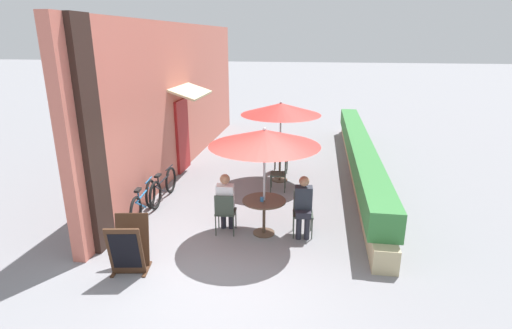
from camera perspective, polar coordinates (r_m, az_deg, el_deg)
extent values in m
plane|color=gray|center=(6.98, -5.25, -15.43)|extent=(120.00, 120.00, 0.00)
cube|color=#C66B5B|center=(12.34, -10.54, 9.49)|extent=(0.24, 11.76, 4.20)
cube|color=black|center=(7.55, -22.34, 3.31)|extent=(0.12, 0.56, 4.20)
cube|color=maroon|center=(11.94, -10.45, 4.08)|extent=(0.08, 0.96, 2.10)
cube|color=beige|center=(11.61, -9.34, 10.29)|extent=(0.78, 1.80, 0.30)
cube|color=tan|center=(12.04, 14.40, -0.14)|extent=(0.44, 10.76, 0.45)
cube|color=#387A3D|center=(11.90, 14.58, 2.17)|extent=(0.60, 10.22, 0.56)
cylinder|color=brown|center=(8.24, 1.13, -9.71)|extent=(0.44, 0.44, 0.02)
cylinder|color=brown|center=(8.08, 1.15, -7.49)|extent=(0.06, 0.06, 0.71)
cylinder|color=brown|center=(7.94, 1.16, -5.19)|extent=(0.87, 0.87, 0.02)
cylinder|color=#B7B7BC|center=(7.81, 1.18, -2.92)|extent=(0.04, 0.04, 2.11)
cone|color=red|center=(7.53, 1.23, 3.86)|extent=(2.14, 2.14, 0.31)
sphere|color=#B7B7BC|center=(7.49, 1.23, 5.08)|extent=(0.07, 0.07, 0.07)
cube|color=#384238|center=(8.04, 6.71, -7.07)|extent=(0.43, 0.43, 0.04)
cube|color=#384238|center=(8.13, 6.72, -5.18)|extent=(0.38, 0.06, 0.42)
cylinder|color=#384238|center=(7.97, 5.39, -9.06)|extent=(0.02, 0.02, 0.45)
cylinder|color=#384238|center=(7.99, 8.00, -9.10)|extent=(0.02, 0.02, 0.45)
cylinder|color=#384238|center=(8.30, 5.36, -7.94)|extent=(0.02, 0.02, 0.45)
cylinder|color=#384238|center=(8.31, 7.87, -7.98)|extent=(0.02, 0.02, 0.45)
cylinder|color=#23232D|center=(7.97, 6.12, -9.01)|extent=(0.11, 0.11, 0.47)
cylinder|color=#23232D|center=(7.98, 7.28, -9.03)|extent=(0.11, 0.11, 0.47)
cube|color=#23232D|center=(7.93, 6.76, -6.82)|extent=(0.33, 0.38, 0.12)
cube|color=#282D38|center=(7.93, 6.79, -4.85)|extent=(0.36, 0.25, 0.50)
sphere|color=#A87556|center=(7.78, 6.90, -2.39)|extent=(0.20, 0.20, 0.20)
cube|color=#384238|center=(8.12, -4.35, -6.74)|extent=(0.43, 0.43, 0.04)
cube|color=#384238|center=(7.87, -4.59, -5.91)|extent=(0.38, 0.06, 0.42)
cylinder|color=#384238|center=(8.36, -2.90, -7.69)|extent=(0.02, 0.02, 0.45)
cylinder|color=#384238|center=(8.41, -5.35, -7.58)|extent=(0.02, 0.02, 0.45)
cylinder|color=#384238|center=(8.03, -3.22, -8.79)|extent=(0.02, 0.02, 0.45)
cylinder|color=#384238|center=(8.09, -5.78, -8.67)|extent=(0.02, 0.02, 0.45)
cylinder|color=#23232D|center=(8.36, -3.58, -7.60)|extent=(0.11, 0.11, 0.47)
cylinder|color=#23232D|center=(8.39, -4.67, -7.55)|extent=(0.11, 0.11, 0.47)
cube|color=#23232D|center=(8.17, -4.27, -5.97)|extent=(0.33, 0.38, 0.12)
cube|color=white|center=(7.97, -4.43, -4.65)|extent=(0.36, 0.25, 0.50)
sphere|color=#A87556|center=(7.86, -4.47, -2.10)|extent=(0.20, 0.20, 0.20)
cylinder|color=teal|center=(7.85, 0.84, -5.00)|extent=(0.07, 0.07, 0.09)
cylinder|color=brown|center=(11.15, 3.38, -2.19)|extent=(0.44, 0.44, 0.02)
cylinder|color=brown|center=(11.04, 3.41, -0.47)|extent=(0.06, 0.06, 0.71)
cylinder|color=brown|center=(10.93, 3.45, 1.29)|extent=(0.87, 0.87, 0.02)
cylinder|color=#B7B7BC|center=(10.84, 3.48, 2.99)|extent=(0.04, 0.04, 2.11)
cone|color=red|center=(10.64, 3.58, 7.94)|extent=(2.14, 2.14, 0.31)
sphere|color=#B7B7BC|center=(10.62, 3.59, 8.81)|extent=(0.07, 0.07, 0.07)
cube|color=#384238|center=(10.28, 3.19, -1.36)|extent=(0.42, 0.42, 0.04)
cube|color=#384238|center=(10.20, 4.25, -0.28)|extent=(0.05, 0.38, 0.42)
cylinder|color=#384238|center=(10.53, 2.25, -2.16)|extent=(0.02, 0.02, 0.45)
cylinder|color=#384238|center=(10.20, 2.10, -2.85)|extent=(0.02, 0.02, 0.45)
cylinder|color=#384238|center=(10.52, 4.21, -2.23)|extent=(0.02, 0.02, 0.45)
cylinder|color=#384238|center=(10.18, 4.13, -2.92)|extent=(0.02, 0.02, 0.45)
cube|color=#384238|center=(11.75, 3.62, 1.10)|extent=(0.42, 0.42, 0.04)
cube|color=#384238|center=(11.70, 2.74, 2.11)|extent=(0.05, 0.38, 0.42)
cylinder|color=#384238|center=(11.64, 4.44, -0.24)|extent=(0.02, 0.02, 0.45)
cylinder|color=#384238|center=(11.98, 4.51, 0.29)|extent=(0.02, 0.02, 0.45)
cylinder|color=#384238|center=(11.66, 2.67, -0.18)|extent=(0.02, 0.02, 0.45)
cylinder|color=#384238|center=(12.00, 2.79, 0.34)|extent=(0.02, 0.02, 0.45)
torus|color=black|center=(9.63, -14.84, -4.04)|extent=(0.13, 0.67, 0.67)
torus|color=black|center=(8.73, -16.78, -6.53)|extent=(0.13, 0.67, 0.67)
cylinder|color=#236BA8|center=(9.11, -15.86, -4.16)|extent=(0.13, 0.80, 0.04)
cylinder|color=#236BA8|center=(9.01, -16.12, -5.57)|extent=(0.11, 0.59, 0.39)
cylinder|color=#236BA8|center=(8.82, -16.47, -4.23)|extent=(0.04, 0.04, 0.23)
cube|color=black|center=(8.78, -16.54, -3.52)|extent=(0.12, 0.23, 0.05)
cylinder|color=#236BA8|center=(9.47, -15.08, -2.16)|extent=(0.08, 0.46, 0.03)
torus|color=black|center=(10.39, -12.09, -2.20)|extent=(0.07, 0.67, 0.67)
torus|color=black|center=(9.50, -14.19, -4.28)|extent=(0.07, 0.67, 0.67)
cylinder|color=black|center=(9.88, -13.17, -2.20)|extent=(0.05, 0.80, 0.04)
cylinder|color=black|center=(9.78, -13.47, -3.47)|extent=(0.05, 0.59, 0.39)
cylinder|color=black|center=(9.60, -13.81, -2.20)|extent=(0.04, 0.04, 0.23)
cube|color=black|center=(9.56, -13.86, -1.54)|extent=(0.10, 0.22, 0.05)
cylinder|color=black|center=(10.24, -12.29, -0.43)|extent=(0.03, 0.46, 0.03)
cube|color=#422819|center=(7.33, -17.24, -10.23)|extent=(0.60, 0.32, 0.93)
cube|color=black|center=(7.34, -17.21, -10.03)|extent=(0.49, 0.24, 0.70)
cube|color=#422819|center=(7.00, -18.15, -11.75)|extent=(0.60, 0.32, 0.93)
cube|color=black|center=(6.97, -18.21, -11.69)|extent=(0.49, 0.24, 0.70)
cube|color=#422819|center=(7.32, -15.29, -14.23)|extent=(0.14, 0.48, 0.02)
cube|color=#422819|center=(7.47, -19.35, -13.96)|extent=(0.14, 0.48, 0.02)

